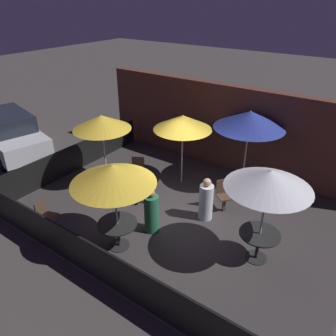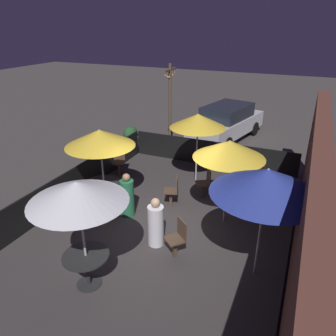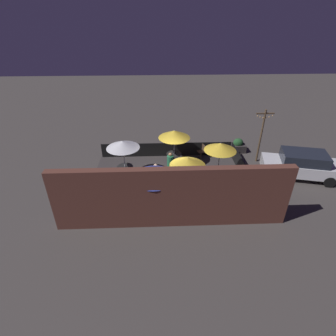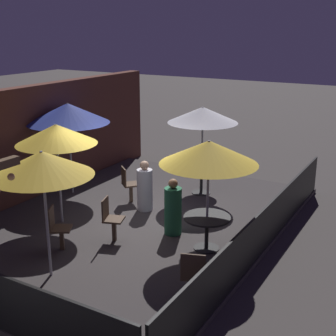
{
  "view_description": "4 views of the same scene",
  "coord_description": "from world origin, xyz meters",
  "px_view_note": "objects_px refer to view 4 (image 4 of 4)",
  "views": [
    {
      "loc": [
        4.18,
        -6.48,
        5.67
      ],
      "look_at": [
        -0.56,
        0.19,
        1.28
      ],
      "focal_mm": 35.0,
      "sensor_mm": 36.0,
      "label": 1
    },
    {
      "loc": [
        6.6,
        3.06,
        5.08
      ],
      "look_at": [
        -0.93,
        -0.25,
        1.38
      ],
      "focal_mm": 35.0,
      "sensor_mm": 36.0,
      "label": 2
    },
    {
      "loc": [
        0.56,
        12.57,
        8.56
      ],
      "look_at": [
        0.06,
        0.49,
        1.31
      ],
      "focal_mm": 28.0,
      "sensor_mm": 36.0,
      "label": 3
    },
    {
      "loc": [
        -8.36,
        -5.74,
        4.5
      ],
      "look_at": [
        1.06,
        -0.31,
        1.18
      ],
      "focal_mm": 50.0,
      "sensor_mm": 36.0,
      "label": 4
    }
  ],
  "objects_px": {
    "patio_chair_0": "(128,183)",
    "patio_chair_1": "(58,227)",
    "patio_umbrella_1": "(203,115)",
    "patio_umbrella_3": "(42,164)",
    "patio_umbrella_4": "(56,134)",
    "dining_table_1": "(201,172)",
    "patio_chair_3": "(194,275)",
    "patron_1": "(145,188)",
    "patio_umbrella_0": "(209,152)",
    "patio_umbrella_2": "(68,113)",
    "patron_0": "(173,210)",
    "dining_table_0": "(207,223)",
    "patio_chair_2": "(111,218)"
  },
  "relations": [
    {
      "from": "patio_umbrella_3",
      "to": "patron_1",
      "type": "bearing_deg",
      "value": 3.64
    },
    {
      "from": "patio_umbrella_4",
      "to": "dining_table_1",
      "type": "xyz_separation_m",
      "value": [
        3.38,
        -1.94,
        -1.5
      ]
    },
    {
      "from": "patio_umbrella_3",
      "to": "patio_chair_1",
      "type": "relative_size",
      "value": 2.56
    },
    {
      "from": "patio_umbrella_1",
      "to": "patio_umbrella_3",
      "type": "height_order",
      "value": "patio_umbrella_1"
    },
    {
      "from": "patio_umbrella_2",
      "to": "patron_0",
      "type": "xyz_separation_m",
      "value": [
        -0.93,
        -3.67,
        -1.63
      ]
    },
    {
      "from": "patio_chair_0",
      "to": "patio_umbrella_1",
      "type": "bearing_deg",
      "value": 0.0
    },
    {
      "from": "dining_table_0",
      "to": "patio_umbrella_4",
      "type": "bearing_deg",
      "value": 97.25
    },
    {
      "from": "patio_umbrella_1",
      "to": "patio_chair_1",
      "type": "bearing_deg",
      "value": 167.06
    },
    {
      "from": "patio_umbrella_1",
      "to": "dining_table_0",
      "type": "xyz_separation_m",
      "value": [
        -2.94,
        -1.56,
        -1.59
      ]
    },
    {
      "from": "dining_table_1",
      "to": "patron_0",
      "type": "bearing_deg",
      "value": -167.11
    },
    {
      "from": "patron_0",
      "to": "patron_1",
      "type": "bearing_deg",
      "value": 17.8
    },
    {
      "from": "patio_chair_3",
      "to": "patron_1",
      "type": "height_order",
      "value": "patron_1"
    },
    {
      "from": "dining_table_0",
      "to": "patron_1",
      "type": "xyz_separation_m",
      "value": [
        1.17,
        2.24,
        -0.0
      ]
    },
    {
      "from": "patio_umbrella_3",
      "to": "patio_umbrella_4",
      "type": "xyz_separation_m",
      "value": [
        1.94,
        1.48,
        -0.04
      ]
    },
    {
      "from": "patio_chair_0",
      "to": "dining_table_1",
      "type": "bearing_deg",
      "value": 0.0
    },
    {
      "from": "patron_1",
      "to": "patio_umbrella_4",
      "type": "bearing_deg",
      "value": -160.21
    },
    {
      "from": "patio_umbrella_4",
      "to": "dining_table_1",
      "type": "bearing_deg",
      "value": -29.84
    },
    {
      "from": "dining_table_0",
      "to": "patio_chair_3",
      "type": "xyz_separation_m",
      "value": [
        -1.89,
        -0.66,
        -0.04
      ]
    },
    {
      "from": "patio_umbrella_1",
      "to": "patio_umbrella_2",
      "type": "relative_size",
      "value": 0.96
    },
    {
      "from": "patio_chair_0",
      "to": "patron_1",
      "type": "bearing_deg",
      "value": -68.33
    },
    {
      "from": "dining_table_0",
      "to": "dining_table_1",
      "type": "relative_size",
      "value": 1.03
    },
    {
      "from": "dining_table_1",
      "to": "patio_chair_0",
      "type": "relative_size",
      "value": 0.99
    },
    {
      "from": "dining_table_0",
      "to": "patio_chair_1",
      "type": "bearing_deg",
      "value": 120.81
    },
    {
      "from": "patio_chair_0",
      "to": "patio_chair_2",
      "type": "bearing_deg",
      "value": -114.21
    },
    {
      "from": "dining_table_0",
      "to": "patio_chair_0",
      "type": "distance_m",
      "value": 3.2
    },
    {
      "from": "patio_umbrella_2",
      "to": "patio_umbrella_4",
      "type": "xyz_separation_m",
      "value": [
        -1.66,
        -1.13,
        -0.1
      ]
    },
    {
      "from": "patio_umbrella_0",
      "to": "patron_1",
      "type": "xyz_separation_m",
      "value": [
        1.17,
        2.24,
        -1.48
      ]
    },
    {
      "from": "patio_chair_0",
      "to": "patron_1",
      "type": "xyz_separation_m",
      "value": [
        -0.22,
        -0.64,
        0.04
      ]
    },
    {
      "from": "patio_umbrella_0",
      "to": "patio_umbrella_1",
      "type": "relative_size",
      "value": 0.96
    },
    {
      "from": "patio_umbrella_2",
      "to": "patio_umbrella_3",
      "type": "relative_size",
      "value": 1.05
    },
    {
      "from": "patio_umbrella_1",
      "to": "patron_1",
      "type": "bearing_deg",
      "value": 158.95
    },
    {
      "from": "dining_table_1",
      "to": "patio_chair_3",
      "type": "bearing_deg",
      "value": -155.31
    },
    {
      "from": "patio_umbrella_2",
      "to": "patio_chair_3",
      "type": "bearing_deg",
      "value": -120.47
    },
    {
      "from": "patio_umbrella_1",
      "to": "patron_1",
      "type": "relative_size",
      "value": 1.89
    },
    {
      "from": "patio_umbrella_3",
      "to": "patio_chair_2",
      "type": "relative_size",
      "value": 2.49
    },
    {
      "from": "dining_table_1",
      "to": "dining_table_0",
      "type": "bearing_deg",
      "value": -152.08
    },
    {
      "from": "dining_table_0",
      "to": "patio_umbrella_2",
      "type": "bearing_deg",
      "value": 75.22
    },
    {
      "from": "patio_chair_0",
      "to": "patio_chair_1",
      "type": "height_order",
      "value": "patio_chair_0"
    },
    {
      "from": "patio_chair_0",
      "to": "patron_0",
      "type": "height_order",
      "value": "patron_0"
    },
    {
      "from": "patio_umbrella_1",
      "to": "patron_0",
      "type": "relative_size",
      "value": 1.88
    },
    {
      "from": "dining_table_0",
      "to": "patio_chair_3",
      "type": "bearing_deg",
      "value": -160.69
    },
    {
      "from": "patio_umbrella_2",
      "to": "patio_chair_1",
      "type": "relative_size",
      "value": 2.67
    },
    {
      "from": "patio_umbrella_0",
      "to": "patron_1",
      "type": "distance_m",
      "value": 2.93
    },
    {
      "from": "patio_umbrella_3",
      "to": "patio_chair_3",
      "type": "distance_m",
      "value": 3.16
    },
    {
      "from": "patio_chair_3",
      "to": "patio_chair_1",
      "type": "bearing_deg",
      "value": 64.56
    },
    {
      "from": "patio_umbrella_1",
      "to": "patio_umbrella_2",
      "type": "distance_m",
      "value": 3.51
    },
    {
      "from": "patio_umbrella_0",
      "to": "dining_table_0",
      "type": "relative_size",
      "value": 2.38
    },
    {
      "from": "patio_chair_0",
      "to": "patio_chair_1",
      "type": "bearing_deg",
      "value": -133.73
    },
    {
      "from": "patio_chair_1",
      "to": "patron_1",
      "type": "distance_m",
      "value": 2.73
    },
    {
      "from": "patio_chair_0",
      "to": "patio_chair_1",
      "type": "distance_m",
      "value": 2.94
    }
  ]
}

